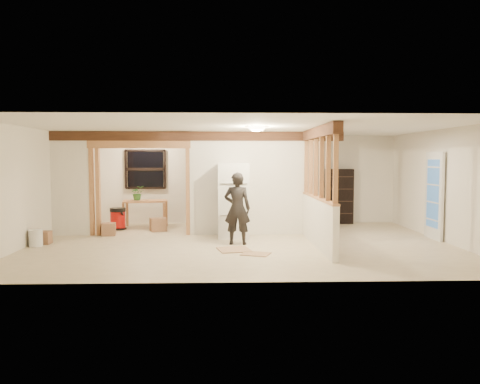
{
  "coord_description": "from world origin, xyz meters",
  "views": [
    {
      "loc": [
        -0.34,
        -10.08,
        1.83
      ],
      "look_at": [
        -0.02,
        0.4,
        1.09
      ],
      "focal_mm": 35.0,
      "sensor_mm": 36.0,
      "label": 1
    }
  ],
  "objects_px": {
    "work_table": "(145,214)",
    "shop_vac": "(118,219)",
    "woman": "(237,208)",
    "bookshelf": "(339,196)",
    "refrigerator": "(233,200)"
  },
  "relations": [
    {
      "from": "work_table",
      "to": "woman",
      "type": "bearing_deg",
      "value": -56.19
    },
    {
      "from": "woman",
      "to": "shop_vac",
      "type": "bearing_deg",
      "value": -27.11
    },
    {
      "from": "refrigerator",
      "to": "work_table",
      "type": "height_order",
      "value": "refrigerator"
    },
    {
      "from": "bookshelf",
      "to": "refrigerator",
      "type": "bearing_deg",
      "value": -143.4
    },
    {
      "from": "woman",
      "to": "work_table",
      "type": "relative_size",
      "value": 1.33
    },
    {
      "from": "work_table",
      "to": "shop_vac",
      "type": "bearing_deg",
      "value": -159.28
    },
    {
      "from": "work_table",
      "to": "shop_vac",
      "type": "relative_size",
      "value": 2.02
    },
    {
      "from": "woman",
      "to": "bookshelf",
      "type": "xyz_separation_m",
      "value": [
        2.98,
        3.19,
        -0.0
      ]
    },
    {
      "from": "shop_vac",
      "to": "bookshelf",
      "type": "xyz_separation_m",
      "value": [
        6.03,
        0.96,
        0.49
      ]
    },
    {
      "from": "woman",
      "to": "bookshelf",
      "type": "bearing_deg",
      "value": -124.1
    },
    {
      "from": "woman",
      "to": "shop_vac",
      "type": "height_order",
      "value": "woman"
    },
    {
      "from": "shop_vac",
      "to": "bookshelf",
      "type": "distance_m",
      "value": 6.12
    },
    {
      "from": "refrigerator",
      "to": "bookshelf",
      "type": "distance_m",
      "value": 3.79
    },
    {
      "from": "work_table",
      "to": "shop_vac",
      "type": "xyz_separation_m",
      "value": [
        -0.65,
        -0.37,
        -0.08
      ]
    },
    {
      "from": "shop_vac",
      "to": "bookshelf",
      "type": "height_order",
      "value": "bookshelf"
    }
  ]
}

